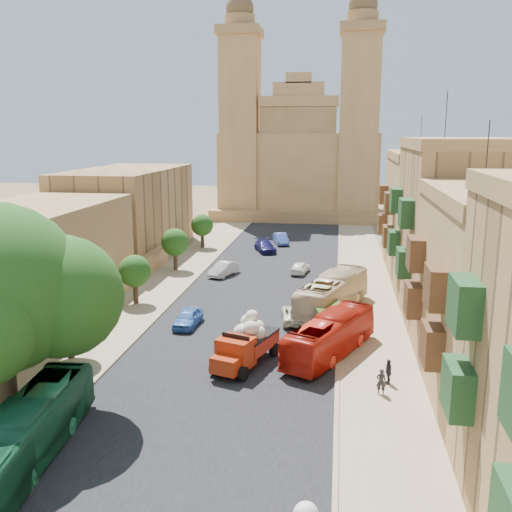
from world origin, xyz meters
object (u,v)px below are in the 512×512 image
(car_cream, at_px, (295,314))
(car_white_b, at_px, (300,268))
(street_tree_d, at_px, (202,225))
(car_blue_b, at_px, (281,239))
(bus_red_east, at_px, (330,336))
(car_blue_a, at_px, (188,318))
(church, at_px, (300,160))
(pedestrian_a, at_px, (381,382))
(car_white_a, at_px, (224,269))
(car_dkblue, at_px, (265,246))
(red_truck, at_px, (246,343))
(street_tree_a, at_px, (68,307))
(bus_cream_east, at_px, (332,294))
(olive_pickup, at_px, (326,316))
(street_tree_c, at_px, (175,242))
(street_tree_b, at_px, (135,271))
(bus_green_north, at_px, (30,428))

(car_cream, bearing_deg, car_white_b, -94.76)
(street_tree_d, xyz_separation_m, car_blue_b, (9.50, 3.68, -2.12))
(street_tree_d, xyz_separation_m, bus_red_east, (16.50, -33.21, -1.48))
(car_blue_b, bearing_deg, car_blue_a, -112.05)
(car_blue_b, bearing_deg, street_tree_d, -174.54)
(church, xyz_separation_m, street_tree_d, (-10.00, -30.61, -6.70))
(car_blue_b, relative_size, pedestrian_a, 2.86)
(car_white_b, distance_m, pedestrian_a, 27.64)
(car_white_a, relative_size, pedestrian_a, 2.79)
(bus_red_east, distance_m, car_dkblue, 32.86)
(red_truck, relative_size, car_cream, 1.39)
(street_tree_d, height_order, car_cream, street_tree_d)
(street_tree_a, relative_size, bus_cream_east, 0.47)
(street_tree_a, distance_m, olive_pickup, 18.14)
(street_tree_a, xyz_separation_m, bus_cream_east, (16.50, 12.05, -1.90))
(street_tree_c, xyz_separation_m, car_white_a, (5.46, -1.57, -2.28))
(street_tree_c, bearing_deg, bus_cream_east, -35.91)
(car_white_a, bearing_deg, pedestrian_a, -42.37)
(olive_pickup, relative_size, car_white_a, 1.26)
(church, distance_m, bus_red_east, 64.67)
(street_tree_b, bearing_deg, bus_red_east, -29.16)
(street_tree_b, height_order, bus_cream_east, street_tree_b)
(bus_red_east, bearing_deg, street_tree_d, -39.10)
(car_white_a, bearing_deg, red_truck, -56.71)
(red_truck, distance_m, bus_green_north, 13.88)
(bus_red_east, height_order, car_cream, bus_red_east)
(street_tree_d, bearing_deg, church, 71.91)
(street_tree_b, relative_size, bus_red_east, 0.44)
(olive_pickup, height_order, pedestrian_a, olive_pickup)
(street_tree_b, height_order, bus_red_east, street_tree_b)
(bus_green_north, bearing_deg, car_cream, 58.66)
(bus_cream_east, distance_m, car_white_b, 12.91)
(street_tree_a, xyz_separation_m, olive_pickup, (16.10, 8.00, -2.44))
(bus_cream_east, relative_size, car_dkblue, 2.30)
(car_cream, bearing_deg, street_tree_c, -54.49)
(car_white_a, bearing_deg, car_blue_a, -70.10)
(street_tree_c, xyz_separation_m, red_truck, (11.32, -23.53, -1.49))
(bus_red_east, relative_size, car_dkblue, 2.03)
(street_tree_c, relative_size, car_dkblue, 0.93)
(car_cream, bearing_deg, red_truck, 67.15)
(street_tree_a, xyz_separation_m, bus_green_north, (3.50, -11.00, -2.04))
(bus_green_north, bearing_deg, car_white_b, 70.49)
(church, relative_size, car_white_b, 10.09)
(bus_green_north, distance_m, car_blue_a, 18.19)
(car_blue_a, xyz_separation_m, pedestrian_a, (13.53, -9.46, 0.09))
(red_truck, bearing_deg, olive_pickup, 57.63)
(car_white_a, bearing_deg, street_tree_b, -99.28)
(red_truck, distance_m, car_white_a, 22.75)
(car_cream, height_order, car_blue_b, car_blue_b)
(church, relative_size, car_cream, 8.35)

